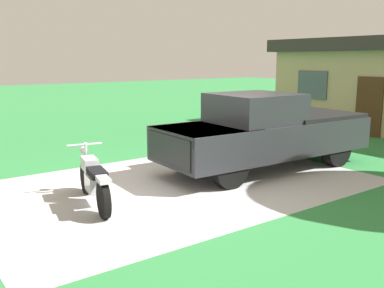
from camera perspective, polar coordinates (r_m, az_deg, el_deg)
ground_plane at (r=9.55m, az=-1.71°, el=-5.34°), size 80.00×80.00×0.00m
driveway_pad at (r=9.54m, az=-1.71°, el=-5.33°), size 5.42×8.35×0.01m
motorcycle at (r=8.35m, az=-12.87°, el=-4.68°), size 2.19×0.81×1.09m
pickup_truck at (r=10.90m, az=9.91°, el=1.71°), size 2.24×5.70×1.90m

